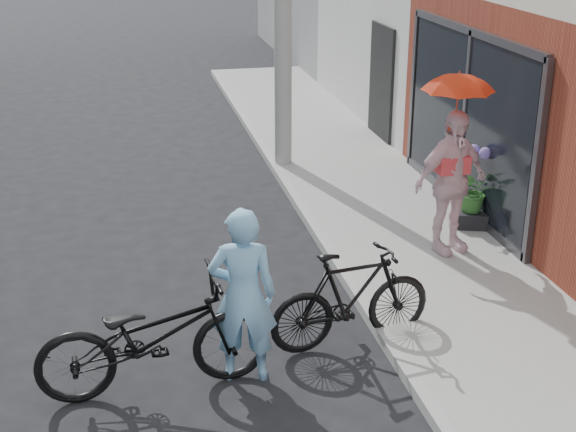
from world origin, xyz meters
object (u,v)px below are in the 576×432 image
object	(u,v)px
planter	(471,218)
bike_right	(351,298)
officer	(243,296)
bike_left	(154,336)
kimono_woman	(451,182)

from	to	relation	value
planter	bike_right	bearing A→B (deg)	-134.77
officer	bike_left	bearing A→B (deg)	12.48
officer	planter	distance (m)	4.56
bike_left	bike_right	bearing A→B (deg)	-81.69
officer	planter	xyz separation A→B (m)	(3.55, 2.80, -0.63)
bike_right	kimono_woman	distance (m)	2.51
officer	bike_right	xyz separation A→B (m)	(1.15, 0.38, -0.34)
bike_right	planter	world-z (taller)	bike_right
officer	bike_right	bearing A→B (deg)	-152.14
officer	planter	bearing A→B (deg)	-132.08
officer	kimono_woman	size ratio (longest dim) A/B	0.96
bike_left	planter	size ratio (longest dim) A/B	5.32
bike_left	kimono_woman	xyz separation A→B (m)	(3.72, 2.15, 0.46)
officer	bike_right	world-z (taller)	officer
bike_left	kimono_woman	size ratio (longest dim) A/B	1.18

